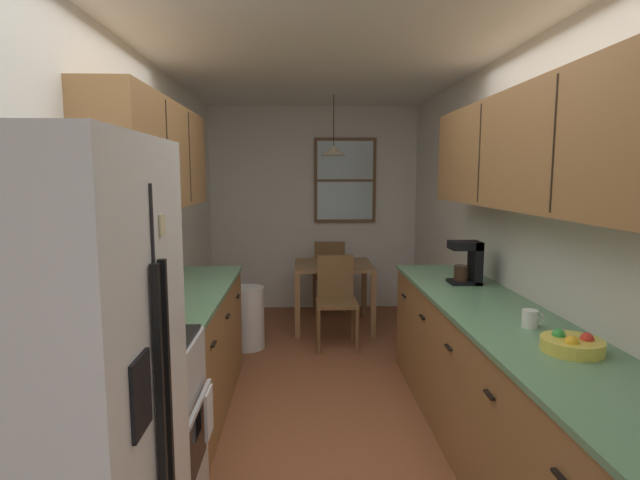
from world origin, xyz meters
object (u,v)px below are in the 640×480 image
dining_table (333,274)px  dining_chair_near (336,296)px  storage_canister (159,298)px  dining_chair_far (329,273)px  coffee_maker (469,261)px  stove_range (127,436)px  microwave_over_range (89,195)px  fruit_bowl (572,344)px  trash_bin (247,318)px  refrigerator (51,427)px  mug_by_coffeemaker (530,319)px

dining_table → dining_chair_near: bearing=-91.1°
dining_chair_near → storage_canister: size_ratio=5.50×
dining_chair_far → coffee_maker: coffee_maker is taller
dining_table → coffee_maker: (0.88, -1.88, 0.46)m
stove_range → dining_table: 3.42m
microwave_over_range → fruit_bowl: bearing=-3.2°
stove_range → storage_canister: bearing=90.5°
dining_chair_near → fruit_bowl: 2.89m
dining_chair_near → trash_bin: bearing=-176.9°
refrigerator → fruit_bowl: bearing=17.1°
refrigerator → dining_chair_far: 4.72m
dining_table → dining_chair_far: (-0.01, 0.61, -0.10)m
coffee_maker → mug_by_coffeemaker: coffee_maker is taller
dining_table → fruit_bowl: (0.86, -3.33, 0.33)m
mug_by_coffeemaker → coffee_maker: bearing=88.2°
refrigerator → microwave_over_range: 1.03m
fruit_bowl → dining_chair_far: bearing=102.5°
coffee_maker → stove_range: bearing=-147.3°
dining_chair_far → trash_bin: (-0.88, -1.28, -0.19)m
dining_chair_far → fruit_bowl: 4.06m
microwave_over_range → mug_by_coffeemaker: 2.26m
stove_range → dining_chair_near: size_ratio=1.22×
trash_bin → storage_canister: size_ratio=3.74×
refrigerator → dining_table: bearing=73.7°
stove_range → dining_chair_far: 4.00m
trash_bin → storage_canister: bearing=-98.9°
stove_range → trash_bin: size_ratio=1.80×
microwave_over_range → storage_canister: 0.89m
dining_chair_far → coffee_maker: (0.89, -2.49, 0.56)m
dining_table → coffee_maker: bearing=-65.0°
microwave_over_range → dining_chair_near: 3.10m
fruit_bowl → dining_chair_near: bearing=107.9°
microwave_over_range → trash_bin: (0.41, 2.54, -1.30)m
storage_canister → trash_bin: bearing=81.1°
stove_range → dining_chair_far: (1.18, 3.82, 0.03)m
mug_by_coffeemaker → stove_range: bearing=-173.2°
microwave_over_range → dining_chair_near: size_ratio=0.65×
dining_chair_near → dining_chair_far: (-0.00, 1.23, 0.00)m
dining_table → dining_chair_near: (-0.01, -0.61, -0.10)m
trash_bin → fruit_bowl: 3.26m
refrigerator → mug_by_coffeemaker: 2.23m
coffee_maker → refrigerator: bearing=-134.4°
stove_range → trash_bin: bearing=83.4°
dining_table → mug_by_coffeemaker: bearing=-74.2°
coffee_maker → trash_bin: bearing=145.4°
storage_canister → mug_by_coffeemaker: bearing=-10.6°
coffee_maker → mug_by_coffeemaker: bearing=-91.8°
stove_range → dining_chair_far: bearing=72.9°
microwave_over_range → fruit_bowl: size_ratio=2.16×
fruit_bowl → coffee_maker: bearing=89.6°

